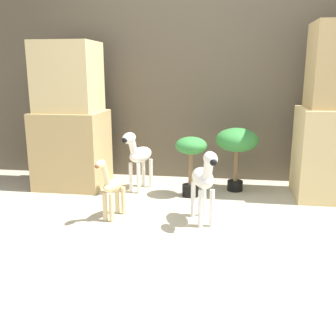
% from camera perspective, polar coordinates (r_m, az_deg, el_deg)
% --- Properties ---
extents(ground_plane, '(14.00, 14.00, 0.00)m').
position_cam_1_polar(ground_plane, '(3.14, 2.41, -8.99)').
color(ground_plane, '#B2A88E').
extents(wall_back, '(6.40, 0.08, 2.20)m').
position_cam_1_polar(wall_back, '(4.50, 4.90, 12.36)').
color(wall_back, brown).
rests_on(wall_back, ground_plane).
extents(rock_pillar_left, '(0.70, 0.62, 1.51)m').
position_cam_1_polar(rock_pillar_left, '(4.29, -13.95, 6.56)').
color(rock_pillar_left, tan).
rests_on(rock_pillar_left, ground_plane).
extents(zebra_right, '(0.27, 0.49, 0.64)m').
position_cam_1_polar(zebra_right, '(3.16, 5.28, -1.45)').
color(zebra_right, white).
rests_on(zebra_right, ground_plane).
extents(zebra_left, '(0.28, 0.49, 0.64)m').
position_cam_1_polar(zebra_left, '(4.04, -4.33, 1.98)').
color(zebra_left, white).
rests_on(zebra_left, ground_plane).
extents(giraffe_figurine, '(0.18, 0.40, 0.54)m').
position_cam_1_polar(giraffe_figurine, '(3.32, -8.14, -2.76)').
color(giraffe_figurine, beige).
rests_on(giraffe_figurine, ground_plane).
extents(potted_palm_front, '(0.31, 0.31, 0.60)m').
position_cam_1_polar(potted_palm_front, '(3.85, 3.36, 2.11)').
color(potted_palm_front, black).
rests_on(potted_palm_front, ground_plane).
extents(potted_palm_back, '(0.44, 0.44, 0.66)m').
position_cam_1_polar(potted_palm_back, '(4.07, 9.96, 3.63)').
color(potted_palm_back, black).
rests_on(potted_palm_back, ground_plane).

